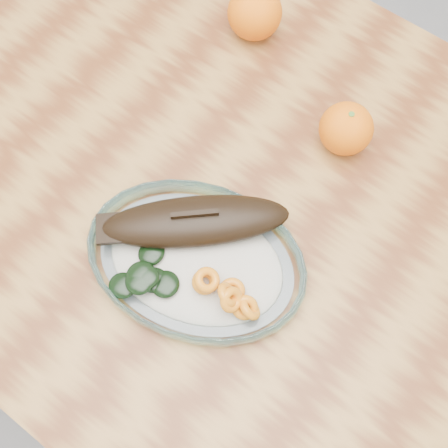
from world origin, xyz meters
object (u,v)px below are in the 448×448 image
object	(u,v)px
orange_right	(346,129)
orange_left	(255,13)
dining_table	(192,188)
plated_meal	(196,257)

from	to	relation	value
orange_right	orange_left	bearing A→B (deg)	158.09
dining_table	orange_left	xyz separation A→B (m)	(-0.06, 0.24, 0.14)
orange_left	orange_right	bearing A→B (deg)	-21.91
orange_left	plated_meal	bearing A→B (deg)	-65.65
orange_left	orange_right	world-z (taller)	orange_left
plated_meal	orange_right	distance (m)	0.27
plated_meal	orange_left	bearing A→B (deg)	97.62
dining_table	orange_left	bearing A→B (deg)	103.25
orange_left	dining_table	bearing A→B (deg)	-76.75
plated_meal	orange_left	distance (m)	0.39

